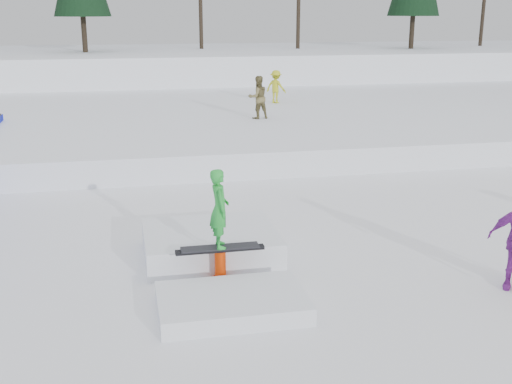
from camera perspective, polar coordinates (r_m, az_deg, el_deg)
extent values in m
plane|color=white|center=(11.80, -0.38, -7.90)|extent=(120.00, 120.00, 0.00)
cube|color=white|center=(40.79, -8.99, 10.69)|extent=(60.00, 14.00, 2.40)
cube|color=white|center=(27.02, -7.22, 6.48)|extent=(50.00, 18.00, 0.80)
cylinder|color=black|center=(25.51, -21.64, 5.27)|extent=(0.05, 0.05, 1.10)
cylinder|color=black|center=(39.15, -15.02, 13.37)|extent=(0.30, 0.30, 2.00)
cylinder|color=black|center=(42.66, 13.68, 13.63)|extent=(0.30, 0.30, 2.00)
imported|color=brown|center=(24.30, 0.17, 8.42)|extent=(0.89, 0.76, 1.60)
imported|color=gold|center=(28.49, 1.78, 9.34)|extent=(1.04, 1.01, 1.43)
cube|color=white|center=(12.85, -4.08, -4.60)|extent=(2.60, 2.20, 0.54)
cube|color=white|center=(10.62, -2.16, -9.84)|extent=(2.40, 1.60, 0.30)
cylinder|color=#E0410C|center=(11.75, -3.17, -7.88)|extent=(0.44, 0.44, 0.06)
cylinder|color=#E0410C|center=(11.64, -3.19, -6.66)|extent=(0.20, 0.20, 0.60)
cube|color=black|center=(11.52, -3.21, -5.14)|extent=(1.60, 0.16, 0.06)
cube|color=black|center=(11.50, -3.22, -4.93)|extent=(1.40, 0.28, 0.03)
imported|color=green|center=(11.26, -3.27, -1.47)|extent=(0.34, 0.52, 1.42)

